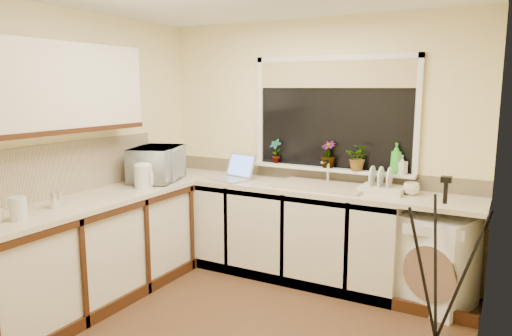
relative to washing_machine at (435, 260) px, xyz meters
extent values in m
plane|color=brown|center=(-1.23, -1.18, -0.39)|extent=(3.20, 3.20, 0.00)
plane|color=#FCEAA8|center=(-1.23, 0.32, 0.84)|extent=(3.20, 0.00, 3.20)
plane|color=#FCEAA8|center=(-1.23, -2.68, 0.84)|extent=(3.20, 0.00, 3.20)
plane|color=#FCEAA8|center=(-2.83, -1.18, 0.84)|extent=(0.00, 3.00, 3.00)
plane|color=#FCEAA8|center=(0.37, -1.18, 0.84)|extent=(0.00, 3.00, 3.00)
cube|color=silver|center=(-1.55, 0.02, 0.04)|extent=(2.55, 0.60, 0.86)
cube|color=silver|center=(-2.53, -1.48, 0.04)|extent=(0.54, 2.40, 0.86)
cube|color=beige|center=(-1.23, 0.02, 0.49)|extent=(3.20, 0.60, 0.04)
cube|color=beige|center=(-2.53, -1.48, 0.49)|extent=(0.60, 2.40, 0.04)
cube|color=silver|center=(-2.67, -1.63, 1.41)|extent=(0.28, 1.90, 0.70)
cube|color=beige|center=(-2.82, -1.48, 0.74)|extent=(0.02, 2.40, 0.45)
cube|color=beige|center=(-1.23, 0.30, 0.58)|extent=(3.20, 0.02, 0.14)
cube|color=black|center=(-1.03, 0.30, 1.16)|extent=(1.50, 0.02, 1.00)
cube|color=tan|center=(-1.03, 0.28, 1.54)|extent=(1.50, 0.02, 0.25)
cube|color=white|center=(-1.03, 0.25, 0.65)|extent=(1.60, 0.14, 0.03)
cube|color=tan|center=(-1.03, 0.02, 0.53)|extent=(0.82, 0.46, 0.03)
cylinder|color=silver|center=(-1.03, 0.20, 0.63)|extent=(0.03, 0.03, 0.24)
cube|color=white|center=(0.00, 0.00, 0.00)|extent=(0.69, 0.68, 0.77)
cube|color=#ABACB4|center=(-1.94, -0.12, 0.52)|extent=(0.40, 0.33, 0.02)
cube|color=#5581E7|center=(-1.90, 0.04, 0.65)|extent=(0.36, 0.18, 0.23)
cylinder|color=silver|center=(-2.43, -0.79, 0.62)|extent=(0.16, 0.16, 0.21)
cube|color=beige|center=(-0.48, 0.06, 0.54)|extent=(0.38, 0.29, 0.06)
cylinder|color=silver|center=(-2.47, -2.02, 0.60)|extent=(0.11, 0.11, 0.16)
cylinder|color=white|center=(-2.54, -1.65, 0.58)|extent=(0.09, 0.09, 0.12)
imported|color=white|center=(-2.56, -0.45, 0.68)|extent=(0.58, 0.70, 0.33)
imported|color=#999999|center=(-1.61, 0.24, 0.78)|extent=(0.14, 0.11, 0.24)
imported|color=#999999|center=(-1.05, 0.24, 0.79)|extent=(0.18, 0.18, 0.25)
imported|color=#999999|center=(-0.75, 0.21, 0.78)|extent=(0.23, 0.21, 0.24)
imported|color=green|center=(-0.41, 0.23, 0.80)|extent=(0.14, 0.14, 0.27)
imported|color=#999999|center=(-0.36, 0.22, 0.75)|extent=(0.09, 0.09, 0.17)
imported|color=white|center=(-0.24, 0.09, 0.57)|extent=(0.16, 0.16, 0.10)
camera|label=1|loc=(0.50, -4.02, 1.42)|focal=33.44mm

